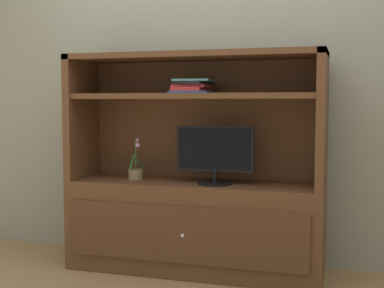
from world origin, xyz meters
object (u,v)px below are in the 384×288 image
(media_console, at_px, (194,201))
(tv_monitor, at_px, (215,154))
(magazine_stack, at_px, (192,87))
(potted_plant, at_px, (136,172))

(media_console, xyz_separation_m, tv_monitor, (0.15, -0.05, 0.32))
(media_console, xyz_separation_m, magazine_stack, (-0.01, -0.01, 0.74))
(tv_monitor, bearing_deg, media_console, 159.94)
(media_console, distance_m, tv_monitor, 0.35)
(tv_monitor, bearing_deg, magazine_stack, 164.66)
(potted_plant, bearing_deg, magazine_stack, 0.22)
(media_console, bearing_deg, potted_plant, -178.29)
(media_console, relative_size, tv_monitor, 3.32)
(media_console, bearing_deg, tv_monitor, -20.06)
(tv_monitor, relative_size, magazine_stack, 1.48)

